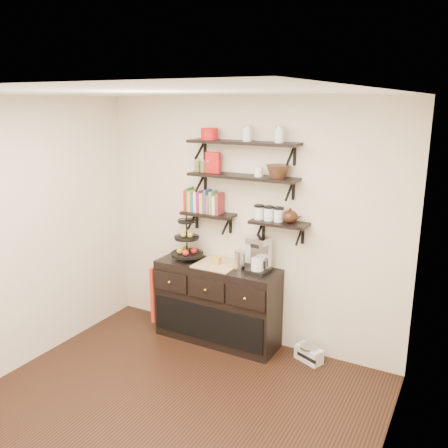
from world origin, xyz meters
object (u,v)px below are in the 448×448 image
sideboard (217,303)px  radio (309,354)px  fruit_stand (187,244)px  coffee_maker (259,255)px

sideboard → radio: (1.07, 0.06, -0.37)m
sideboard → fruit_stand: fruit_stand is taller
radio → coffee_maker: bearing=-153.6°
fruit_stand → radio: fruit_stand is taller
fruit_stand → radio: bearing=2.1°
coffee_maker → sideboard: bearing=-171.9°
coffee_maker → radio: size_ratio=1.21×
sideboard → coffee_maker: size_ratio=3.59×
coffee_maker → radio: coffee_maker is taller
sideboard → radio: size_ratio=4.34×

